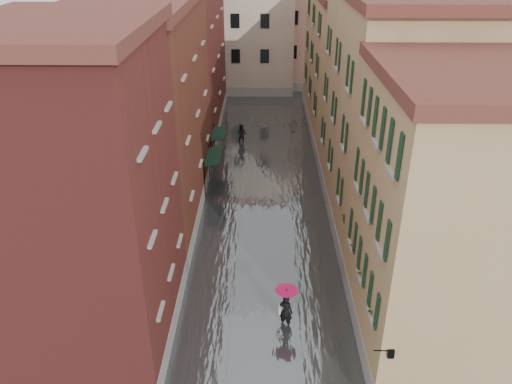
{
  "coord_description": "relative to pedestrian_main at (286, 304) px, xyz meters",
  "views": [
    {
      "loc": [
        -0.15,
        -18.81,
        16.0
      ],
      "look_at": [
        -0.51,
        5.98,
        3.0
      ],
      "focal_mm": 35.0,
      "sensor_mm": 36.0,
      "label": 1
    }
  ],
  "objects": [
    {
      "name": "wall_lantern",
      "position": [
        3.39,
        -4.52,
        1.72
      ],
      "size": [
        0.71,
        0.22,
        0.35
      ],
      "color": "black",
      "rests_on": "ground"
    },
    {
      "name": "building_right_far",
      "position": [
        6.06,
        25.48,
        4.47
      ],
      "size": [
        6.0,
        16.0,
        11.5
      ],
      "primitive_type": "cube",
      "color": "tan",
      "rests_on": "ground"
    },
    {
      "name": "building_left_near",
      "position": [
        -7.94,
        -0.52,
        5.22
      ],
      "size": [
        6.0,
        8.0,
        13.0
      ],
      "primitive_type": "cube",
      "color": "maroon",
      "rests_on": "ground"
    },
    {
      "name": "window_planters",
      "position": [
        3.18,
        1.95,
        2.23
      ],
      "size": [
        0.59,
        10.33,
        0.84
      ],
      "color": "brown",
      "rests_on": "ground"
    },
    {
      "name": "awning_near",
      "position": [
        -4.42,
        13.49,
        1.19
      ],
      "size": [
        1.09,
        3.18,
        2.8
      ],
      "color": "black",
      "rests_on": "ground"
    },
    {
      "name": "building_end_pink",
      "position": [
        5.06,
        41.48,
        4.72
      ],
      "size": [
        10.0,
        9.0,
        12.0
      ],
      "primitive_type": "cube",
      "color": "tan",
      "rests_on": "ground"
    },
    {
      "name": "building_left_far",
      "position": [
        -7.94,
        25.48,
        5.72
      ],
      "size": [
        6.0,
        16.0,
        14.0
      ],
      "primitive_type": "cube",
      "color": "maroon",
      "rests_on": "ground"
    },
    {
      "name": "awning_far",
      "position": [
        -4.43,
        17.8,
        1.18
      ],
      "size": [
        1.09,
        2.85,
        2.8
      ],
      "color": "black",
      "rests_on": "ground"
    },
    {
      "name": "building_end_cream",
      "position": [
        -3.94,
        39.48,
        5.22
      ],
      "size": [
        12.0,
        9.0,
        13.0
      ],
      "primitive_type": "cube",
      "color": "beige",
      "rests_on": "ground"
    },
    {
      "name": "floodwater",
      "position": [
        -0.94,
        14.48,
        -1.18
      ],
      "size": [
        10.0,
        60.0,
        0.2
      ],
      "primitive_type": "cube",
      "color": "#4B5053",
      "rests_on": "ground"
    },
    {
      "name": "ground",
      "position": [
        -0.94,
        1.48,
        -1.28
      ],
      "size": [
        120.0,
        120.0,
        0.0
      ],
      "primitive_type": "plane",
      "color": "slate",
      "rests_on": "ground"
    },
    {
      "name": "pedestrian_far",
      "position": [
        -2.84,
        21.89,
        -0.39
      ],
      "size": [
        1.0,
        0.86,
        1.79
      ],
      "primitive_type": "imported",
      "rotation": [
        0.0,
        0.0,
        -0.24
      ],
      "color": "black",
      "rests_on": "ground"
    },
    {
      "name": "pedestrian_main",
      "position": [
        0.0,
        0.0,
        0.0
      ],
      "size": [
        1.04,
        1.04,
        2.06
      ],
      "color": "black",
      "rests_on": "ground"
    },
    {
      "name": "building_right_near",
      "position": [
        6.06,
        -0.52,
        4.47
      ],
      "size": [
        6.0,
        8.0,
        11.5
      ],
      "primitive_type": "cube",
      "color": "tan",
      "rests_on": "ground"
    },
    {
      "name": "building_left_mid",
      "position": [
        -7.94,
        10.48,
        4.97
      ],
      "size": [
        6.0,
        14.0,
        12.5
      ],
      "primitive_type": "cube",
      "color": "brown",
      "rests_on": "ground"
    },
    {
      "name": "building_right_mid",
      "position": [
        6.06,
        10.48,
        5.22
      ],
      "size": [
        6.0,
        14.0,
        13.0
      ],
      "primitive_type": "cube",
      "color": "tan",
      "rests_on": "ground"
    }
  ]
}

